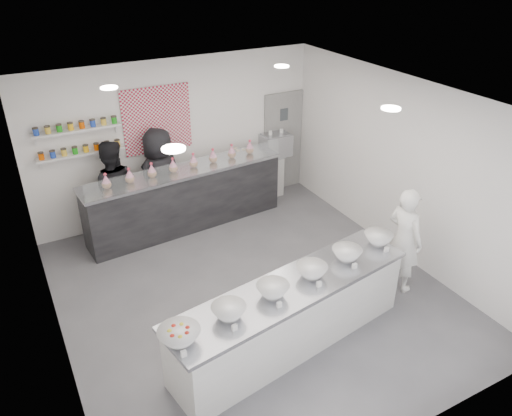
{
  "coord_description": "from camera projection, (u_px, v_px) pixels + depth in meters",
  "views": [
    {
      "loc": [
        -2.87,
        -5.44,
        4.81
      ],
      "look_at": [
        0.28,
        0.4,
        1.22
      ],
      "focal_mm": 35.0,
      "sensor_mm": 36.0,
      "label": 1
    }
  ],
  "objects": [
    {
      "name": "back_wall",
      "position": [
        177.0,
        140.0,
        9.31
      ],
      "size": [
        5.5,
        0.0,
        5.5
      ],
      "primitive_type": "plane",
      "rotation": [
        1.57,
        0.0,
        0.0
      ],
      "color": "white",
      "rests_on": "floor"
    },
    {
      "name": "staff_left",
      "position": [
        113.0,
        191.0,
        8.71
      ],
      "size": [
        1.04,
        0.89,
        1.84
      ],
      "primitive_type": "imported",
      "rotation": [
        0.0,
        0.0,
        2.9
      ],
      "color": "black",
      "rests_on": "floor"
    },
    {
      "name": "cookie_bags",
      "position": [
        183.0,
        163.0,
        8.86
      ],
      "size": [
        2.96,
        0.4,
        0.28
      ],
      "primitive_type": null,
      "rotation": [
        0.0,
        0.0,
        0.08
      ],
      "color": "pink",
      "rests_on": "back_bar"
    },
    {
      "name": "downlight_3",
      "position": [
        282.0,
        66.0,
        8.1
      ],
      "size": [
        0.24,
        0.24,
        0.02
      ],
      "primitive_type": "cylinder",
      "color": "white",
      "rests_on": "ceiling"
    },
    {
      "name": "downlight_1",
      "position": [
        391.0,
        108.0,
        6.09
      ],
      "size": [
        0.24,
        0.24,
        0.02
      ],
      "primitive_type": "cylinder",
      "color": "white",
      "rests_on": "ceiling"
    },
    {
      "name": "pattern_panel",
      "position": [
        157.0,
        120.0,
        8.93
      ],
      "size": [
        1.25,
        0.03,
        1.2
      ],
      "primitive_type": "cube",
      "color": "#A10A26",
      "rests_on": "back_wall"
    },
    {
      "name": "floor",
      "position": [
        252.0,
        292.0,
        7.7
      ],
      "size": [
        6.0,
        6.0,
        0.0
      ],
      "primitive_type": "plane",
      "color": "#515156",
      "rests_on": "ground"
    },
    {
      "name": "cup_stacks",
      "position": [
        239.0,
        156.0,
        9.86
      ],
      "size": [
        0.24,
        0.24,
        0.31
      ],
      "primitive_type": null,
      "color": "#C4AF8F",
      "rests_on": "espresso_ledge"
    },
    {
      "name": "jar_shelf_upper",
      "position": [
        77.0,
        130.0,
        8.25
      ],
      "size": [
        1.45,
        0.22,
        0.04
      ],
      "primitive_type": "cube",
      "color": "silver",
      "rests_on": "back_wall"
    },
    {
      "name": "ceiling",
      "position": [
        252.0,
        102.0,
        6.27
      ],
      "size": [
        6.0,
        6.0,
        0.0
      ],
      "primitive_type": "plane",
      "rotation": [
        3.14,
        0.0,
        0.0
      ],
      "color": "white",
      "rests_on": "floor"
    },
    {
      "name": "espresso_ledge",
      "position": [
        256.0,
        179.0,
        10.29
      ],
      "size": [
        1.17,
        0.37,
        0.87
      ],
      "primitive_type": "cube",
      "color": "beige",
      "rests_on": "floor"
    },
    {
      "name": "back_door",
      "position": [
        283.0,
        142.0,
        10.46
      ],
      "size": [
        0.88,
        0.04,
        2.1
      ],
      "primitive_type": "cube",
      "color": "gray",
      "rests_on": "floor"
    },
    {
      "name": "back_bar",
      "position": [
        186.0,
        199.0,
        9.2
      ],
      "size": [
        3.8,
        1.0,
        1.16
      ],
      "primitive_type": "cube",
      "rotation": [
        0.0,
        0.0,
        0.08
      ],
      "color": "black",
      "rests_on": "floor"
    },
    {
      "name": "staff_right",
      "position": [
        161.0,
        179.0,
        9.06
      ],
      "size": [
        1.08,
        0.88,
        1.91
      ],
      "primitive_type": "imported",
      "rotation": [
        0.0,
        0.0,
        3.48
      ],
      "color": "black",
      "rests_on": "floor"
    },
    {
      "name": "preserve_jars",
      "position": [
        78.0,
        138.0,
        8.3
      ],
      "size": [
        1.45,
        0.1,
        0.56
      ],
      "primitive_type": null,
      "color": "#DD5000",
      "rests_on": "jar_shelf_lower"
    },
    {
      "name": "espresso_machine",
      "position": [
        276.0,
        145.0,
        10.17
      ],
      "size": [
        0.59,
        0.41,
        0.45
      ],
      "primitive_type": "cube",
      "color": "#93969E",
      "rests_on": "espresso_ledge"
    },
    {
      "name": "woman_prep",
      "position": [
        404.0,
        240.0,
        7.46
      ],
      "size": [
        0.48,
        0.66,
        1.68
      ],
      "primitive_type": "imported",
      "rotation": [
        0.0,
        0.0,
        1.71
      ],
      "color": "white",
      "rests_on": "floor"
    },
    {
      "name": "downlight_0",
      "position": [
        174.0,
        149.0,
        4.92
      ],
      "size": [
        0.24,
        0.24,
        0.02
      ],
      "primitive_type": "cylinder",
      "color": "white",
      "rests_on": "ceiling"
    },
    {
      "name": "right_wall",
      "position": [
        401.0,
        169.0,
        8.13
      ],
      "size": [
        0.0,
        6.0,
        6.0
      ],
      "primitive_type": "plane",
      "rotation": [
        1.57,
        0.0,
        -1.57
      ],
      "color": "white",
      "rests_on": "floor"
    },
    {
      "name": "label_cards",
      "position": [
        310.0,
        310.0,
        5.82
      ],
      "size": [
        3.31,
        0.04,
        0.07
      ],
      "primitive_type": null,
      "color": "white",
      "rests_on": "prep_counter"
    },
    {
      "name": "prep_counter",
      "position": [
        291.0,
        315.0,
        6.5
      ],
      "size": [
        3.59,
        1.35,
        0.96
      ],
      "primitive_type": "cube",
      "rotation": [
        0.0,
        0.0,
        0.16
      ],
      "color": "beige",
      "rests_on": "floor"
    },
    {
      "name": "left_wall",
      "position": [
        45.0,
        259.0,
        5.84
      ],
      "size": [
        0.0,
        6.0,
        6.0
      ],
      "primitive_type": "plane",
      "rotation": [
        1.57,
        0.0,
        1.57
      ],
      "color": "white",
      "rests_on": "floor"
    },
    {
      "name": "downlight_2",
      "position": [
        109.0,
        88.0,
        6.94
      ],
      "size": [
        0.24,
        0.24,
        0.02
      ],
      "primitive_type": "cylinder",
      "color": "white",
      "rests_on": "ceiling"
    },
    {
      "name": "prep_bowls",
      "position": [
        293.0,
        281.0,
        6.23
      ],
      "size": [
        3.7,
        1.1,
        0.17
      ],
      "primitive_type": null,
      "rotation": [
        0.0,
        0.0,
        0.16
      ],
      "color": "white",
      "rests_on": "prep_counter"
    },
    {
      "name": "jar_shelf_lower",
      "position": [
        81.0,
        153.0,
        8.45
      ],
      "size": [
        1.45,
        0.22,
        0.04
      ],
      "primitive_type": "cube",
      "color": "silver",
      "rests_on": "back_wall"
    },
    {
      "name": "sneeze_guard",
      "position": [
        192.0,
        168.0,
        8.61
      ],
      "size": [
        3.69,
        0.32,
        0.32
      ],
      "primitive_type": "cube",
      "rotation": [
        0.0,
        0.0,
        0.08
      ],
      "color": "white",
      "rests_on": "back_bar"
    }
  ]
}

